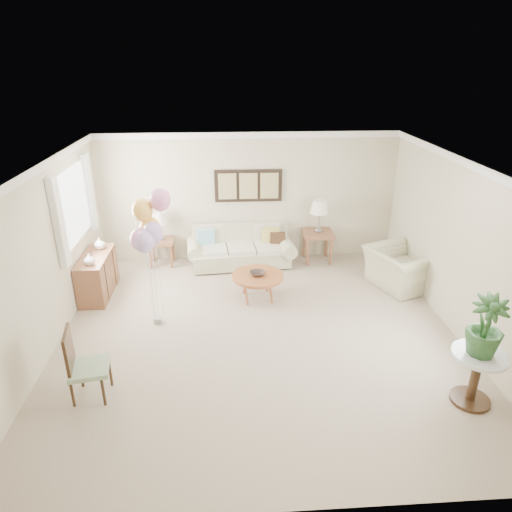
# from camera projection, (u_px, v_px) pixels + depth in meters

# --- Properties ---
(ground_plane) EXTENTS (6.00, 6.00, 0.00)m
(ground_plane) POSITION_uv_depth(u_px,v_px,m) (259.00, 334.00, 7.01)
(ground_plane) COLOR tan
(room_shell) EXTENTS (6.04, 6.04, 2.60)m
(room_shell) POSITION_uv_depth(u_px,v_px,m) (251.00, 233.00, 6.44)
(room_shell) COLOR beige
(room_shell) RESTS_ON ground
(wall_art_triptych) EXTENTS (1.35, 0.06, 0.65)m
(wall_art_triptych) POSITION_uv_depth(u_px,v_px,m) (248.00, 186.00, 9.10)
(wall_art_triptych) COLOR black
(wall_art_triptych) RESTS_ON ground
(sofa) EXTENTS (2.21, 0.97, 0.79)m
(sofa) POSITION_uv_depth(u_px,v_px,m) (241.00, 250.00, 9.26)
(sofa) COLOR beige
(sofa) RESTS_ON ground
(end_table_left) EXTENTS (0.51, 0.46, 0.55)m
(end_table_left) POSITION_uv_depth(u_px,v_px,m) (161.00, 243.00, 9.18)
(end_table_left) COLOR brown
(end_table_left) RESTS_ON ground
(end_table_right) EXTENTS (0.60, 0.54, 0.65)m
(end_table_right) POSITION_uv_depth(u_px,v_px,m) (318.00, 236.00, 9.32)
(end_table_right) COLOR brown
(end_table_right) RESTS_ON ground
(lamp_left) EXTENTS (0.32, 0.32, 0.57)m
(lamp_left) POSITION_uv_depth(u_px,v_px,m) (159.00, 219.00, 8.97)
(lamp_left) COLOR gray
(lamp_left) RESTS_ON end_table_left
(lamp_right) EXTENTS (0.37, 0.37, 0.66)m
(lamp_right) POSITION_uv_depth(u_px,v_px,m) (320.00, 208.00, 9.08)
(lamp_right) COLOR gray
(lamp_right) RESTS_ON end_table_right
(coffee_table) EXTENTS (0.90, 0.90, 0.46)m
(coffee_table) POSITION_uv_depth(u_px,v_px,m) (258.00, 277.00, 7.89)
(coffee_table) COLOR #9F6337
(coffee_table) RESTS_ON ground
(decor_bowl) EXTENTS (0.28, 0.28, 0.06)m
(decor_bowl) POSITION_uv_depth(u_px,v_px,m) (257.00, 273.00, 7.85)
(decor_bowl) COLOR #30241F
(decor_bowl) RESTS_ON coffee_table
(armchair) EXTENTS (1.30, 1.38, 0.72)m
(armchair) POSITION_uv_depth(u_px,v_px,m) (399.00, 269.00, 8.34)
(armchair) COLOR beige
(armchair) RESTS_ON ground
(side_table) EXTENTS (0.65, 0.65, 0.71)m
(side_table) POSITION_uv_depth(u_px,v_px,m) (478.00, 366.00, 5.44)
(side_table) COLOR silver
(side_table) RESTS_ON ground
(potted_plant) EXTENTS (0.52, 0.52, 0.75)m
(potted_plant) POSITION_uv_depth(u_px,v_px,m) (486.00, 326.00, 5.22)
(potted_plant) COLOR #204419
(potted_plant) RESTS_ON side_table
(accent_chair) EXTENTS (0.53, 0.53, 0.94)m
(accent_chair) POSITION_uv_depth(u_px,v_px,m) (83.00, 363.00, 5.54)
(accent_chair) COLOR #8BA582
(accent_chair) RESTS_ON ground
(credenza) EXTENTS (0.46, 1.20, 0.74)m
(credenza) POSITION_uv_depth(u_px,v_px,m) (97.00, 275.00, 8.07)
(credenza) COLOR brown
(credenza) RESTS_ON ground
(vase_white) EXTENTS (0.21, 0.21, 0.19)m
(vase_white) POSITION_uv_depth(u_px,v_px,m) (89.00, 259.00, 7.55)
(vase_white) COLOR silver
(vase_white) RESTS_ON credenza
(vase_sage) EXTENTS (0.24, 0.24, 0.21)m
(vase_sage) POSITION_uv_depth(u_px,v_px,m) (99.00, 243.00, 8.17)
(vase_sage) COLOR silver
(vase_sage) RESTS_ON credenza
(balloon_cluster) EXTENTS (0.60, 0.58, 2.19)m
(balloon_cluster) POSITION_uv_depth(u_px,v_px,m) (148.00, 226.00, 6.64)
(balloon_cluster) COLOR gray
(balloon_cluster) RESTS_ON ground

